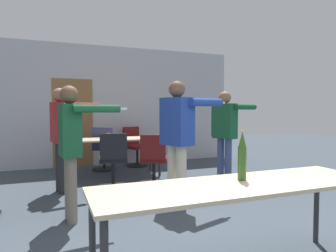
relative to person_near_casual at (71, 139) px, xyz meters
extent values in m
cube|color=#BCBCC1|center=(1.36, 3.65, 0.45)|extent=(5.93, 0.10, 2.87)
cube|color=olive|center=(0.26, 3.59, 0.04)|extent=(0.90, 0.02, 2.05)
cube|color=#C6B793|center=(1.14, -1.76, -0.24)|extent=(2.31, 0.66, 0.03)
cylinder|color=#2D2D33|center=(0.05, -1.50, -0.62)|extent=(0.05, 0.05, 0.73)
cylinder|color=#2D2D33|center=(2.24, -1.50, -0.62)|extent=(0.05, 0.05, 0.73)
cube|color=#C6B793|center=(0.96, 2.28, -0.24)|extent=(1.83, 0.73, 0.03)
cylinder|color=#2D2D33|center=(0.11, 1.98, -0.62)|extent=(0.05, 0.05, 0.73)
cylinder|color=#2D2D33|center=(1.82, 1.98, -0.62)|extent=(0.05, 0.05, 0.73)
cylinder|color=#2D2D33|center=(0.11, 2.59, -0.62)|extent=(0.05, 0.05, 0.73)
cylinder|color=#2D2D33|center=(1.82, 2.59, -0.62)|extent=(0.05, 0.05, 0.73)
cylinder|color=slate|center=(-0.02, 0.08, -0.59)|extent=(0.12, 0.12, 0.78)
cylinder|color=slate|center=(0.00, -0.08, -0.59)|extent=(0.12, 0.12, 0.78)
cube|color=#195633|center=(-0.01, 0.00, 0.11)|extent=(0.26, 0.40, 0.61)
sphere|color=brown|center=(-0.01, 0.00, 0.52)|extent=(0.22, 0.22, 0.22)
cylinder|color=#195633|center=(-0.04, 0.23, 0.09)|extent=(0.09, 0.09, 0.53)
cylinder|color=#195633|center=(0.28, -0.21, 0.36)|extent=(0.54, 0.15, 0.09)
cube|color=white|center=(0.57, -0.17, 0.36)|extent=(0.12, 0.05, 0.03)
cylinder|color=#3D4C75|center=(2.71, 1.09, -0.58)|extent=(0.13, 0.13, 0.81)
cylinder|color=#3D4C75|center=(2.77, 0.93, -0.58)|extent=(0.13, 0.13, 0.81)
cube|color=#195633|center=(2.74, 1.01, 0.14)|extent=(0.35, 0.47, 0.64)
sphere|color=#936B4C|center=(2.74, 1.01, 0.57)|extent=(0.22, 0.22, 0.22)
cylinder|color=#195633|center=(2.65, 1.25, 0.13)|extent=(0.10, 0.10, 0.55)
cylinder|color=#195633|center=(3.08, 0.86, 0.40)|extent=(0.55, 0.27, 0.10)
cube|color=white|center=(3.37, 0.96, 0.40)|extent=(0.13, 0.07, 0.03)
cylinder|color=#28282D|center=(-0.10, 1.46, -0.58)|extent=(0.13, 0.13, 0.81)
cylinder|color=#28282D|center=(-0.07, 1.29, -0.58)|extent=(0.13, 0.13, 0.81)
cube|color=maroon|center=(-0.08, 1.37, 0.15)|extent=(0.31, 0.46, 0.64)
sphere|color=#936B4C|center=(-0.08, 1.37, 0.58)|extent=(0.22, 0.22, 0.22)
cylinder|color=maroon|center=(-0.13, 1.63, 0.13)|extent=(0.10, 0.10, 0.55)
cylinder|color=maroon|center=(0.23, 1.17, 0.41)|extent=(0.56, 0.20, 0.10)
cube|color=white|center=(0.54, 1.22, 0.41)|extent=(0.12, 0.06, 0.03)
cylinder|color=beige|center=(1.39, 0.23, -0.56)|extent=(0.14, 0.14, 0.84)
cylinder|color=beige|center=(1.45, 0.04, -0.56)|extent=(0.14, 0.14, 0.84)
cube|color=#23429E|center=(1.42, 0.14, 0.19)|extent=(0.39, 0.52, 0.66)
sphere|color=brown|center=(1.42, 0.14, 0.63)|extent=(0.23, 0.23, 0.23)
cylinder|color=#23429E|center=(1.33, 0.41, 0.17)|extent=(0.11, 0.11, 0.57)
cylinder|color=#23429E|center=(1.78, -0.05, 0.45)|extent=(0.58, 0.28, 0.11)
cube|color=white|center=(2.08, 0.05, 0.45)|extent=(0.13, 0.07, 0.03)
cylinder|color=black|center=(0.86, 2.96, -0.97)|extent=(0.52, 0.52, 0.03)
cylinder|color=black|center=(0.86, 2.96, -0.74)|extent=(0.06, 0.06, 0.43)
cube|color=navy|center=(0.86, 2.96, -0.48)|extent=(0.57, 0.57, 0.08)
cube|color=navy|center=(0.79, 2.71, -0.23)|extent=(0.44, 0.18, 0.42)
cylinder|color=black|center=(0.76, 1.40, -0.97)|extent=(0.52, 0.52, 0.03)
cylinder|color=black|center=(0.76, 1.40, -0.74)|extent=(0.06, 0.06, 0.41)
cube|color=black|center=(0.76, 1.40, -0.50)|extent=(0.52, 0.52, 0.08)
cube|color=black|center=(0.72, 1.14, -0.25)|extent=(0.44, 0.13, 0.42)
cylinder|color=black|center=(1.50, 1.38, -0.97)|extent=(0.52, 0.52, 0.03)
cylinder|color=black|center=(1.50, 1.38, -0.76)|extent=(0.06, 0.06, 0.37)
cube|color=maroon|center=(1.50, 1.38, -0.54)|extent=(0.60, 0.60, 0.08)
cube|color=maroon|center=(1.40, 1.14, -0.29)|extent=(0.43, 0.22, 0.42)
cylinder|color=black|center=(1.67, 3.13, -0.97)|extent=(0.52, 0.52, 0.03)
cylinder|color=black|center=(1.67, 3.13, -0.76)|extent=(0.06, 0.06, 0.39)
cube|color=maroon|center=(1.67, 3.13, -0.52)|extent=(0.59, 0.59, 0.08)
cube|color=maroon|center=(1.58, 3.38, -0.27)|extent=(0.43, 0.20, 0.42)
cylinder|color=#2D511E|center=(1.21, -1.68, -0.09)|extent=(0.07, 0.07, 0.27)
cone|color=#2D511E|center=(1.21, -1.68, 0.11)|extent=(0.06, 0.06, 0.12)
cylinder|color=gold|center=(1.21, -1.68, 0.18)|extent=(0.03, 0.03, 0.01)
cylinder|color=#E05123|center=(0.87, 2.45, -0.18)|extent=(0.07, 0.07, 0.10)
camera|label=1|loc=(-0.21, -3.69, 0.34)|focal=32.00mm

